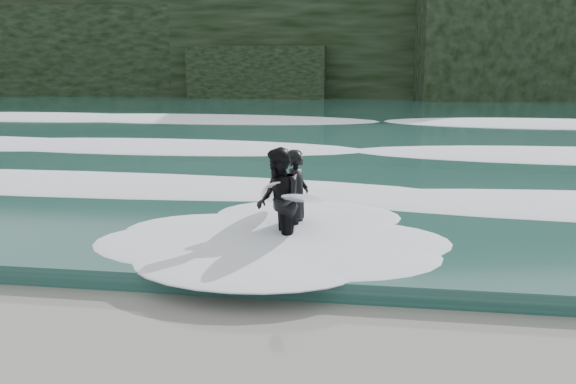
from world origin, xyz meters
name	(u,v)px	position (x,y,z in m)	size (l,w,h in m)	color
sea	(360,117)	(0.00, 29.00, 0.15)	(90.00, 52.00, 0.30)	#1E4740
headland	(371,33)	(0.00, 46.00, 5.00)	(70.00, 9.00, 10.00)	black
foam_near	(322,187)	(0.00, 9.00, 0.40)	(60.00, 3.20, 0.20)	white
foam_mid	(343,145)	(0.00, 16.00, 0.42)	(60.00, 4.00, 0.24)	white
foam_far	(357,118)	(0.00, 25.00, 0.45)	(60.00, 4.80, 0.30)	white
surfer_left	(292,196)	(-0.24, 5.92, 0.85)	(1.11, 2.00, 1.69)	black
surfer_right	(282,201)	(-0.31, 5.13, 0.92)	(1.24, 2.30, 1.82)	black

